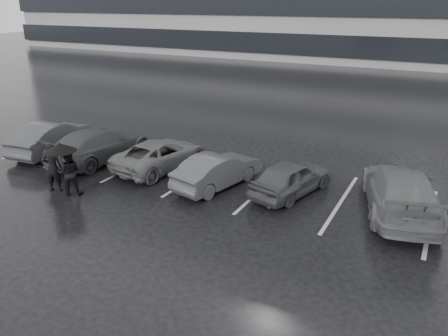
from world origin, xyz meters
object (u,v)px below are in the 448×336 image
car_west_c (100,144)px  car_east (400,191)px  car_west_d (53,137)px  pedestrian_right (69,172)px  car_west_a (218,170)px  pedestrian_left (53,168)px  car_main (291,178)px  car_west_b (160,154)px

car_west_c → car_east: 11.90m
car_west_c → car_west_d: car_west_c is taller
car_east → pedestrian_right: size_ratio=3.07×
car_west_a → car_east: 6.23m
pedestrian_right → car_west_c: bearing=-99.0°
car_west_a → pedestrian_left: 5.84m
car_main → car_east: car_east is taller
car_west_d → pedestrian_right: (4.15, -2.99, 0.12)m
car_main → car_west_b: 5.53m
pedestrian_right → car_west_b: bearing=-144.4°
car_main → pedestrian_left: 8.41m
car_west_b → car_west_c: (-2.80, -0.42, 0.11)m
car_west_d → car_east: bearing=176.5°
car_west_b → pedestrian_right: 3.80m
car_west_c → pedestrian_left: pedestrian_left is taller
car_west_a → car_west_b: (-2.92, 0.52, -0.02)m
car_west_b → pedestrian_right: size_ratio=2.60×
car_west_a → pedestrian_left: pedestrian_left is taller
car_east → pedestrian_left: pedestrian_left is taller
car_west_d → pedestrian_right: 5.12m
car_main → car_west_b: car_main is taller
car_west_d → car_west_b: bearing=178.9°
car_west_d → car_west_a: bearing=173.2°
car_west_c → pedestrian_right: size_ratio=2.97×
car_west_c → car_east: bearing=-171.8°
car_west_c → car_west_d: size_ratio=1.14×
car_west_a → car_east: size_ratio=0.74×
car_west_a → car_west_b: car_west_a is taller
pedestrian_right → car_main: bearing=173.5°
car_east → car_west_a: bearing=-7.2°
car_west_b → pedestrian_left: (-2.03, -3.60, 0.29)m
car_west_b → car_main: bearing=-172.6°
pedestrian_left → car_main: bearing=176.5°
car_west_a → pedestrian_left: (-4.95, -3.09, 0.27)m
pedestrian_left → car_west_b: bearing=-148.9°
car_main → car_west_b: size_ratio=0.84×
car_east → pedestrian_right: 11.08m
car_main → car_west_a: (-2.61, -0.60, 0.01)m
car_west_c → pedestrian_right: bearing=120.1°
pedestrian_right → pedestrian_left: bearing=-32.9°
car_west_a → car_east: car_east is taller
car_west_c → car_east: size_ratio=0.97×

